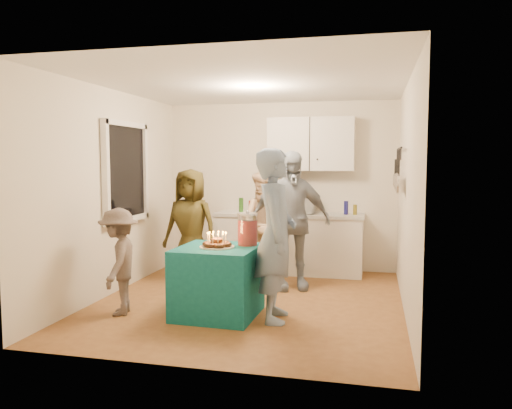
% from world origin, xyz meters
% --- Properties ---
extents(floor, '(4.00, 4.00, 0.00)m').
position_xyz_m(floor, '(0.00, 0.00, 0.00)').
color(floor, brown).
rests_on(floor, ground).
extents(ceiling, '(4.00, 4.00, 0.00)m').
position_xyz_m(ceiling, '(0.00, 0.00, 2.60)').
color(ceiling, white).
rests_on(ceiling, floor).
extents(back_wall, '(3.60, 3.60, 0.00)m').
position_xyz_m(back_wall, '(0.00, 2.00, 1.30)').
color(back_wall, silver).
rests_on(back_wall, floor).
extents(left_wall, '(4.00, 4.00, 0.00)m').
position_xyz_m(left_wall, '(-1.80, 0.00, 1.30)').
color(left_wall, silver).
rests_on(left_wall, floor).
extents(right_wall, '(4.00, 4.00, 0.00)m').
position_xyz_m(right_wall, '(1.80, 0.00, 1.30)').
color(right_wall, silver).
rests_on(right_wall, floor).
extents(window_night, '(0.04, 1.00, 1.20)m').
position_xyz_m(window_night, '(-1.77, 0.30, 1.55)').
color(window_night, black).
rests_on(window_night, left_wall).
extents(counter, '(2.20, 0.58, 0.86)m').
position_xyz_m(counter, '(0.20, 1.70, 0.43)').
color(counter, white).
rests_on(counter, floor).
extents(countertop, '(2.24, 0.62, 0.05)m').
position_xyz_m(countertop, '(0.20, 1.70, 0.89)').
color(countertop, beige).
rests_on(countertop, counter).
extents(upper_cabinet, '(1.30, 0.30, 0.80)m').
position_xyz_m(upper_cabinet, '(0.50, 1.85, 1.95)').
color(upper_cabinet, white).
rests_on(upper_cabinet, back_wall).
extents(pot_rack, '(0.12, 1.00, 0.60)m').
position_xyz_m(pot_rack, '(1.72, 0.70, 1.60)').
color(pot_rack, black).
rests_on(pot_rack, right_wall).
extents(microwave, '(0.61, 0.43, 0.33)m').
position_xyz_m(microwave, '(0.29, 1.70, 1.07)').
color(microwave, white).
rests_on(microwave, countertop).
extents(party_table, '(0.88, 0.88, 0.76)m').
position_xyz_m(party_table, '(-0.21, -0.60, 0.38)').
color(party_table, '#0E585D').
rests_on(party_table, floor).
extents(donut_cake, '(0.38, 0.38, 0.18)m').
position_xyz_m(donut_cake, '(-0.21, -0.63, 0.85)').
color(donut_cake, '#381C0C').
rests_on(donut_cake, party_table).
extents(punch_jar, '(0.22, 0.22, 0.34)m').
position_xyz_m(punch_jar, '(0.08, -0.40, 0.93)').
color(punch_jar, red).
rests_on(punch_jar, party_table).
extents(man_birthday, '(0.53, 0.72, 1.83)m').
position_xyz_m(man_birthday, '(0.44, -0.60, 0.91)').
color(man_birthday, '#778DAD').
rests_on(man_birthday, floor).
extents(woman_back_left, '(0.83, 0.59, 1.59)m').
position_xyz_m(woman_back_left, '(-1.02, 0.74, 0.79)').
color(woman_back_left, brown).
rests_on(woman_back_left, floor).
extents(woman_back_center, '(0.91, 0.81, 1.56)m').
position_xyz_m(woman_back_center, '(-0.04, 1.11, 0.78)').
color(woman_back_center, tan).
rests_on(woman_back_center, floor).
extents(woman_back_right, '(1.16, 0.80, 1.83)m').
position_xyz_m(woman_back_right, '(0.37, 0.73, 0.92)').
color(woman_back_right, '#101F36').
rests_on(woman_back_right, floor).
extents(child_near_left, '(0.63, 0.85, 1.18)m').
position_xyz_m(child_near_left, '(-1.29, -0.80, 0.59)').
color(child_near_left, '#4E423E').
rests_on(child_near_left, floor).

